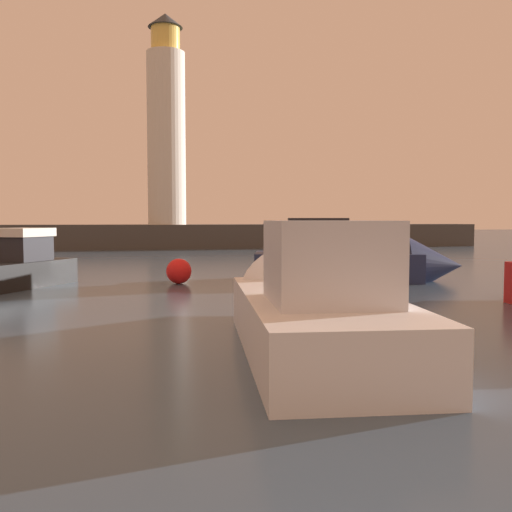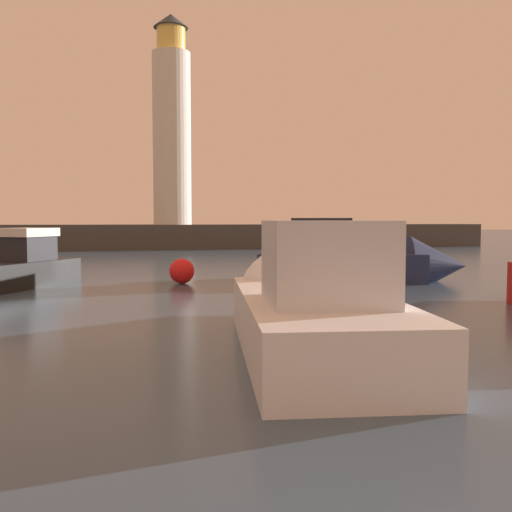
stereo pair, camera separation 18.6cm
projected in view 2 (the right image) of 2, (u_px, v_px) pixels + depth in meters
name	position (u px, v px, depth m)	size (l,w,h in m)	color
ground_plane	(180.00, 276.00, 26.95)	(220.00, 220.00, 0.00)	#384C60
breakwater	(160.00, 237.00, 52.08)	(64.42, 4.19, 2.25)	#423F3D
lighthouse	(172.00, 126.00, 51.66)	(3.53, 3.53, 19.31)	silver
motorboat_2	(302.00, 303.00, 12.68)	(3.88, 9.54, 3.41)	white
motorboat_4	(370.00, 261.00, 24.55)	(9.49, 4.98, 3.42)	#1E284C
mooring_buoy	(182.00, 271.00, 23.55)	(1.07, 1.07, 1.07)	red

